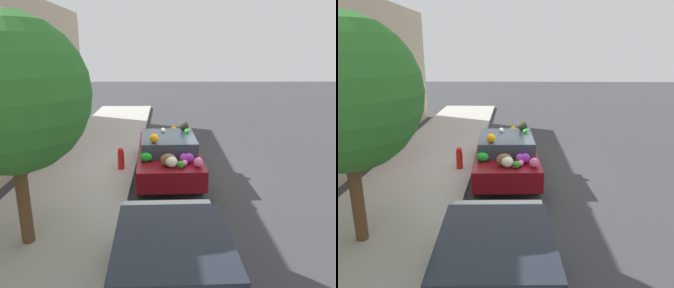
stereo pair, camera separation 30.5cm
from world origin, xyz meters
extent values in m
plane|color=#38383A|center=(0.00, 0.00, 0.00)|extent=(60.00, 60.00, 0.00)
cube|color=#B2ADA3|center=(0.00, 2.70, 0.07)|extent=(24.00, 3.20, 0.14)
cube|color=#C6B293|center=(0.00, 4.95, 2.81)|extent=(18.00, 0.30, 5.62)
cube|color=red|center=(1.06, 4.35, 2.18)|extent=(2.95, 0.90, 0.55)
cylinder|color=brown|center=(-3.86, 2.84, 1.10)|extent=(0.24, 0.24, 1.91)
sphere|color=#2D7228|center=(-3.86, 2.84, 3.04)|extent=(2.83, 2.83, 2.83)
cylinder|color=red|center=(0.19, 1.53, 0.42)|extent=(0.20, 0.20, 0.55)
sphere|color=red|center=(0.19, 1.53, 0.75)|extent=(0.18, 0.18, 0.18)
cube|color=maroon|center=(0.00, 0.05, 0.60)|extent=(4.28, 1.97, 0.56)
cube|color=#333D47|center=(-0.17, 0.04, 1.10)|extent=(1.96, 1.66, 0.43)
cylinder|color=black|center=(1.27, 0.93, 0.32)|extent=(0.64, 0.21, 0.64)
cylinder|color=black|center=(1.34, -0.72, 0.32)|extent=(0.64, 0.21, 0.64)
cylinder|color=black|center=(-1.34, 0.81, 0.32)|extent=(0.64, 0.21, 0.64)
cylinder|color=black|center=(-1.27, -0.83, 0.32)|extent=(0.64, 0.21, 0.64)
sphere|color=#F6A113|center=(-0.88, 0.44, 1.43)|extent=(0.28, 0.28, 0.25)
sphere|color=white|center=(1.14, 0.65, 0.98)|extent=(0.23, 0.23, 0.20)
ellipsoid|color=brown|center=(-1.57, 0.05, 1.04)|extent=(0.29, 0.45, 0.32)
sphere|color=orange|center=(1.22, 0.45, 0.96)|extent=(0.19, 0.19, 0.15)
sphere|color=black|center=(0.51, -0.46, 1.45)|extent=(0.36, 0.36, 0.28)
sphere|color=#975138|center=(1.62, 0.56, 1.00)|extent=(0.27, 0.27, 0.23)
ellipsoid|color=pink|center=(-1.66, -0.71, 1.01)|extent=(0.36, 0.35, 0.25)
ellipsoid|color=yellow|center=(1.17, 0.79, 0.95)|extent=(0.20, 0.19, 0.14)
sphere|color=green|center=(0.09, -0.53, 1.39)|extent=(0.18, 0.18, 0.15)
sphere|color=green|center=(-1.74, -0.26, 0.97)|extent=(0.22, 0.22, 0.18)
ellipsoid|color=orange|center=(1.19, 0.48, 0.99)|extent=(0.26, 0.26, 0.21)
ellipsoid|color=blue|center=(-1.32, -0.46, 0.97)|extent=(0.29, 0.28, 0.18)
sphere|color=purple|center=(-1.35, -0.50, 1.01)|extent=(0.37, 0.37, 0.26)
sphere|color=white|center=(0.26, 0.20, 1.38)|extent=(0.20, 0.20, 0.14)
sphere|color=blue|center=(1.20, 0.06, 0.97)|extent=(0.18, 0.18, 0.17)
ellipsoid|color=white|center=(-1.66, -0.03, 1.02)|extent=(0.43, 0.42, 0.27)
sphere|color=orange|center=(1.00, -0.01, 1.01)|extent=(0.30, 0.30, 0.26)
sphere|color=orange|center=(1.85, -0.17, 1.01)|extent=(0.34, 0.34, 0.25)
ellipsoid|color=green|center=(-1.24, 0.65, 1.00)|extent=(0.28, 0.36, 0.24)
ellipsoid|color=pink|center=(-1.56, -0.37, 0.95)|extent=(0.28, 0.23, 0.14)
ellipsoid|color=purple|center=(-1.35, -0.36, 1.01)|extent=(0.28, 0.27, 0.25)
cube|color=#B7BABF|center=(-5.72, 0.04, 0.63)|extent=(4.07, 1.85, 0.65)
cube|color=#1E232D|center=(-5.88, 0.03, 1.22)|extent=(1.86, 1.57, 0.54)
cylinder|color=black|center=(-4.51, 0.86, 0.30)|extent=(0.61, 0.20, 0.61)
cylinder|color=black|center=(-4.45, -0.70, 0.30)|extent=(0.61, 0.20, 0.61)
camera|label=1|loc=(-9.57, 0.12, 3.81)|focal=35.00mm
camera|label=2|loc=(-9.57, -0.18, 3.81)|focal=35.00mm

